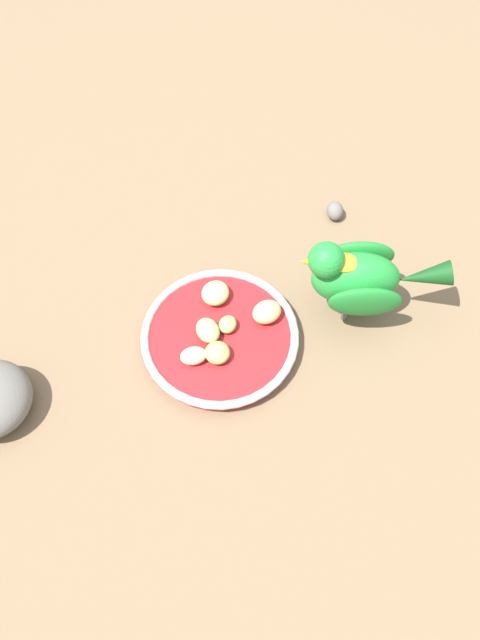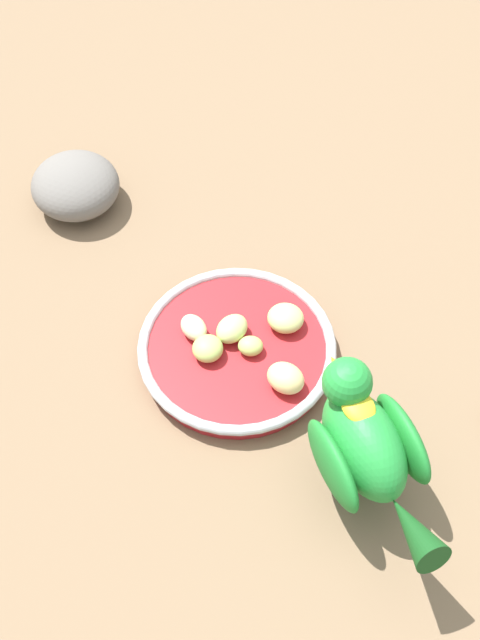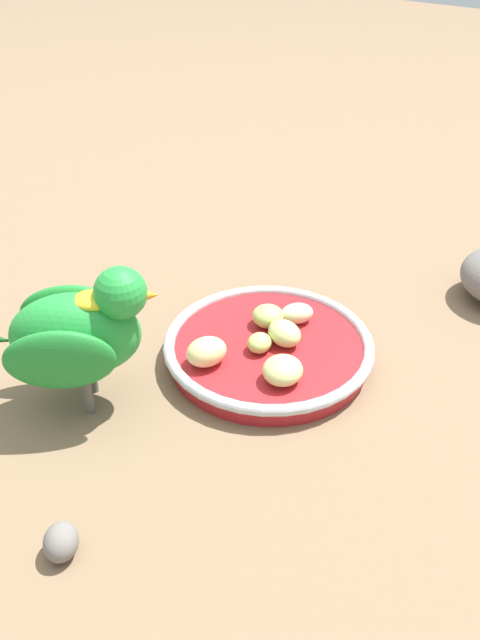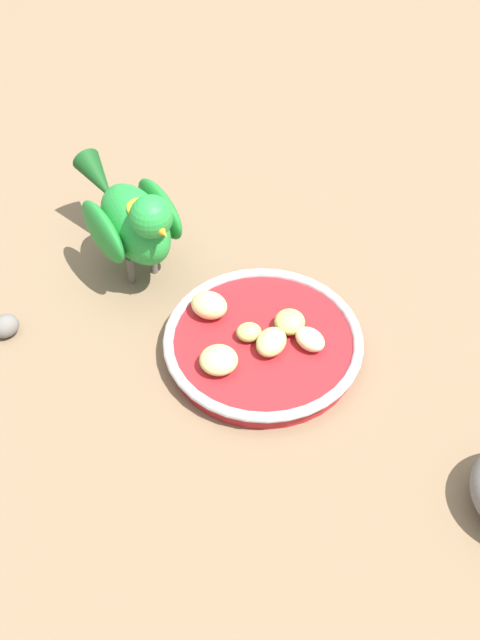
{
  "view_description": "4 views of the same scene",
  "coord_description": "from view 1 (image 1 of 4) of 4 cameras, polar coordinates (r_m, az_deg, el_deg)",
  "views": [
    {
      "loc": [
        -0.26,
        -0.25,
        0.66
      ],
      "look_at": [
        -0.0,
        -0.02,
        0.05
      ],
      "focal_mm": 33.64,
      "sensor_mm": 36.0,
      "label": 1
    },
    {
      "loc": [
        0.14,
        -0.42,
        0.69
      ],
      "look_at": [
        -0.03,
        0.01,
        0.04
      ],
      "focal_mm": 46.72,
      "sensor_mm": 36.0,
      "label": 2
    },
    {
      "loc": [
        0.37,
        0.28,
        0.37
      ],
      "look_at": [
        -0.0,
        -0.02,
        0.05
      ],
      "focal_mm": 36.71,
      "sensor_mm": 36.0,
      "label": 3
    },
    {
      "loc": [
        -0.09,
        0.51,
        0.61
      ],
      "look_at": [
        -0.0,
        0.0,
        0.04
      ],
      "focal_mm": 45.79,
      "sensor_mm": 36.0,
      "label": 4
    }
  ],
  "objects": [
    {
      "name": "ground_plane",
      "position": [
        0.75,
        -0.67,
        -0.99
      ],
      "size": [
        4.0,
        4.0,
        0.0
      ],
      "primitive_type": "plane",
      "color": "#7A6047"
    },
    {
      "name": "apple_piece_0",
      "position": [
        0.75,
        -2.36,
        2.57
      ],
      "size": [
        0.04,
        0.04,
        0.02
      ],
      "primitive_type": "ellipsoid",
      "rotation": [
        0.0,
        0.0,
        0.15
      ],
      "color": "#C6D17A",
      "rests_on": "feeding_bowl"
    },
    {
      "name": "apple_piece_3",
      "position": [
        0.73,
        2.56,
        0.77
      ],
      "size": [
        0.04,
        0.04,
        0.02
      ],
      "primitive_type": "ellipsoid",
      "rotation": [
        0.0,
        0.0,
        2.85
      ],
      "color": "#E5C67F",
      "rests_on": "feeding_bowl"
    },
    {
      "name": "apple_piece_5",
      "position": [
        0.71,
        -4.4,
        -3.47
      ],
      "size": [
        0.04,
        0.04,
        0.02
      ],
      "primitive_type": "ellipsoid",
      "rotation": [
        0.0,
        0.0,
        5.66
      ],
      "color": "beige",
      "rests_on": "feeding_bowl"
    },
    {
      "name": "parrot",
      "position": [
        0.72,
        11.24,
        4.08
      ],
      "size": [
        0.15,
        0.15,
        0.13
      ],
      "rotation": [
        0.0,
        0.0,
        2.32
      ],
      "color": "#59544C",
      "rests_on": "ground_plane"
    },
    {
      "name": "feeding_bowl",
      "position": [
        0.73,
        -2.05,
        -1.55
      ],
      "size": [
        0.19,
        0.19,
        0.02
      ],
      "color": "#AD1E23",
      "rests_on": "ground_plane"
    },
    {
      "name": "apple_piece_2",
      "position": [
        0.71,
        -2.16,
        -3.13
      ],
      "size": [
        0.03,
        0.03,
        0.02
      ],
      "primitive_type": "ellipsoid",
      "rotation": [
        0.0,
        0.0,
        4.83
      ],
      "color": "#B2CC66",
      "rests_on": "feeding_bowl"
    },
    {
      "name": "apple_piece_4",
      "position": [
        0.73,
        -1.08,
        -0.51
      ],
      "size": [
        0.03,
        0.03,
        0.02
      ],
      "primitive_type": "ellipsoid",
      "rotation": [
        0.0,
        0.0,
        0.3
      ],
      "color": "#B2CC66",
      "rests_on": "feeding_bowl"
    },
    {
      "name": "apple_piece_1",
      "position": [
        0.72,
        -3.08,
        -1.0
      ],
      "size": [
        0.04,
        0.04,
        0.02
      ],
      "primitive_type": "ellipsoid",
      "rotation": [
        0.0,
        0.0,
        1.24
      ],
      "color": "#C6D17A",
      "rests_on": "feeding_bowl"
    },
    {
      "name": "pebble_0",
      "position": [
        0.86,
        9.03,
        10.21
      ],
      "size": [
        0.04,
        0.04,
        0.02
      ],
      "primitive_type": "ellipsoid",
      "rotation": [
        0.0,
        0.0,
        3.91
      ],
      "color": "slate",
      "rests_on": "ground_plane"
    }
  ]
}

